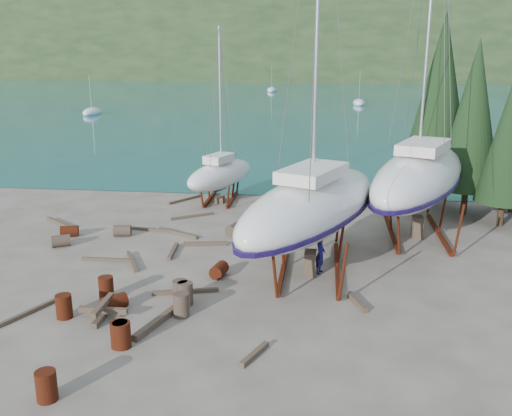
# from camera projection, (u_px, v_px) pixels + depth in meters

# --- Properties ---
(ground) EXTENTS (600.00, 600.00, 0.00)m
(ground) POSITION_uv_depth(u_px,v_px,m) (215.00, 285.00, 23.42)
(ground) COLOR #554E43
(ground) RESTS_ON ground
(bay_water) EXTENTS (700.00, 700.00, 0.00)m
(bay_water) POSITION_uv_depth(u_px,v_px,m) (319.00, 66.00, 324.63)
(bay_water) COLOR #186E7A
(bay_water) RESTS_ON ground
(far_hill) EXTENTS (800.00, 360.00, 110.00)m
(far_hill) POSITION_uv_depth(u_px,v_px,m) (319.00, 66.00, 329.41)
(far_hill) COLOR black
(far_hill) RESTS_ON ground
(far_house_left) EXTENTS (6.60, 5.60, 5.60)m
(far_house_left) POSITION_uv_depth(u_px,v_px,m) (152.00, 67.00, 211.23)
(far_house_left) COLOR beige
(far_house_left) RESTS_ON ground
(far_house_center) EXTENTS (6.60, 5.60, 5.60)m
(far_house_center) POSITION_uv_depth(u_px,v_px,m) (259.00, 67.00, 206.62)
(far_house_center) COLOR beige
(far_house_center) RESTS_ON ground
(far_house_right) EXTENTS (6.60, 5.60, 5.60)m
(far_house_right) POSITION_uv_depth(u_px,v_px,m) (400.00, 68.00, 200.86)
(far_house_right) COLOR beige
(far_house_right) RESTS_ON ground
(cypress_near_right) EXTENTS (3.60, 3.60, 10.00)m
(cypress_near_right) POSITION_uv_depth(u_px,v_px,m) (473.00, 115.00, 31.90)
(cypress_near_right) COLOR black
(cypress_near_right) RESTS_ON ground
(cypress_mid_right) EXTENTS (3.06, 3.06, 8.50)m
(cypress_mid_right) POSITION_uv_depth(u_px,v_px,m) (510.00, 136.00, 30.05)
(cypress_mid_right) COLOR black
(cypress_mid_right) RESTS_ON ground
(cypress_back_left) EXTENTS (4.14, 4.14, 11.50)m
(cypress_back_left) POSITION_uv_depth(u_px,v_px,m) (440.00, 96.00, 33.75)
(cypress_back_left) COLOR black
(cypress_back_left) RESTS_ON ground
(moored_boat_left) EXTENTS (2.00, 5.00, 6.05)m
(moored_boat_left) POSITION_uv_depth(u_px,v_px,m) (92.00, 112.00, 84.15)
(moored_boat_left) COLOR silver
(moored_boat_left) RESTS_ON ground
(moored_boat_mid) EXTENTS (2.00, 5.00, 6.05)m
(moored_boat_mid) POSITION_uv_depth(u_px,v_px,m) (359.00, 103.00, 98.66)
(moored_boat_mid) COLOR silver
(moored_boat_mid) RESTS_ON ground
(moored_boat_far) EXTENTS (2.00, 5.00, 6.05)m
(moored_boat_far) POSITION_uv_depth(u_px,v_px,m) (272.00, 90.00, 129.42)
(moored_boat_far) COLOR silver
(moored_boat_far) RESTS_ON ground
(large_sailboat_near) EXTENTS (7.68, 11.89, 18.13)m
(large_sailboat_near) POSITION_uv_depth(u_px,v_px,m) (312.00, 206.00, 24.31)
(large_sailboat_near) COLOR silver
(large_sailboat_near) RESTS_ON ground
(large_sailboat_far) EXTENTS (7.87, 12.43, 18.99)m
(large_sailboat_far) POSITION_uv_depth(u_px,v_px,m) (419.00, 176.00, 29.06)
(large_sailboat_far) COLOR silver
(large_sailboat_far) RESTS_ON ground
(small_sailboat_shore) EXTENTS (4.45, 6.97, 10.68)m
(small_sailboat_shore) POSITION_uv_depth(u_px,v_px,m) (220.00, 174.00, 35.92)
(small_sailboat_shore) COLOR silver
(small_sailboat_shore) RESTS_ON ground
(worker) EXTENTS (0.54, 0.70, 1.70)m
(worker) POSITION_uv_depth(u_px,v_px,m) (320.00, 255.00, 24.48)
(worker) COLOR #13114E
(worker) RESTS_ON ground
(drum_2) EXTENTS (1.01, 0.82, 0.58)m
(drum_2) POSITION_uv_depth(u_px,v_px,m) (70.00, 231.00, 29.43)
(drum_2) COLOR #59250F
(drum_2) RESTS_ON ground
(drum_3) EXTENTS (0.58, 0.58, 0.88)m
(drum_3) POSITION_uv_depth(u_px,v_px,m) (46.00, 386.00, 15.65)
(drum_3) COLOR #59250F
(drum_3) RESTS_ON ground
(drum_4) EXTENTS (1.00, 0.79, 0.58)m
(drum_4) POSITION_uv_depth(u_px,v_px,m) (272.00, 205.00, 34.27)
(drum_4) COLOR #59250F
(drum_4) RESTS_ON ground
(drum_5) EXTENTS (0.58, 0.58, 0.88)m
(drum_5) POSITION_uv_depth(u_px,v_px,m) (181.00, 305.00, 20.60)
(drum_5) COLOR #2D2823
(drum_5) RESTS_ON ground
(drum_6) EXTENTS (0.74, 0.98, 0.58)m
(drum_6) POSITION_uv_depth(u_px,v_px,m) (219.00, 270.00, 24.25)
(drum_6) COLOR #59250F
(drum_6) RESTS_ON ground
(drum_7) EXTENTS (0.58, 0.58, 0.88)m
(drum_7) POSITION_uv_depth(u_px,v_px,m) (122.00, 335.00, 18.44)
(drum_7) COLOR #59250F
(drum_7) RESTS_ON ground
(drum_9) EXTENTS (0.96, 0.71, 0.58)m
(drum_9) POSITION_uv_depth(u_px,v_px,m) (123.00, 231.00, 29.53)
(drum_9) COLOR #2D2823
(drum_9) RESTS_ON ground
(drum_10) EXTENTS (0.58, 0.58, 0.88)m
(drum_10) POSITION_uv_depth(u_px,v_px,m) (119.00, 334.00, 18.47)
(drum_10) COLOR #59250F
(drum_10) RESTS_ON ground
(drum_11) EXTENTS (0.84, 1.02, 0.58)m
(drum_11) POSITION_uv_depth(u_px,v_px,m) (234.00, 229.00, 29.75)
(drum_11) COLOR #2D2823
(drum_11) RESTS_ON ground
(drum_12) EXTENTS (1.03, 1.04, 0.58)m
(drum_12) POSITION_uv_depth(u_px,v_px,m) (115.00, 302.00, 21.18)
(drum_12) COLOR #59250F
(drum_12) RESTS_ON ground
(drum_13) EXTENTS (0.58, 0.58, 0.88)m
(drum_13) POSITION_uv_depth(u_px,v_px,m) (64.00, 306.00, 20.48)
(drum_13) COLOR #59250F
(drum_13) RESTS_ON ground
(drum_14) EXTENTS (0.58, 0.58, 0.88)m
(drum_14) POSITION_uv_depth(u_px,v_px,m) (106.00, 288.00, 22.10)
(drum_14) COLOR #59250F
(drum_14) RESTS_ON ground
(drum_15) EXTENTS (1.05, 0.93, 0.58)m
(drum_15) POSITION_uv_depth(u_px,v_px,m) (61.00, 241.00, 27.96)
(drum_15) COLOR #2D2823
(drum_15) RESTS_ON ground
(drum_16) EXTENTS (0.58, 0.58, 0.88)m
(drum_16) POSITION_uv_depth(u_px,v_px,m) (180.00, 291.00, 21.75)
(drum_16) COLOR #2D2823
(drum_16) RESTS_ON ground
(drum_17) EXTENTS (0.58, 0.58, 0.88)m
(drum_17) POSITION_uv_depth(u_px,v_px,m) (185.00, 294.00, 21.55)
(drum_17) COLOR #2D2823
(drum_17) RESTS_ON ground
(timber_0) EXTENTS (2.24, 1.58, 0.14)m
(timber_0) POSITION_uv_depth(u_px,v_px,m) (193.00, 216.00, 32.85)
(timber_0) COLOR brown
(timber_0) RESTS_ON ground
(timber_1) EXTENTS (0.75, 1.57, 0.19)m
(timber_1) POSITION_uv_depth(u_px,v_px,m) (357.00, 302.00, 21.65)
(timber_1) COLOR brown
(timber_1) RESTS_ON ground
(timber_2) EXTENTS (2.16, 1.75, 0.19)m
(timber_2) POSITION_uv_depth(u_px,v_px,m) (59.00, 223.00, 31.47)
(timber_2) COLOR brown
(timber_2) RESTS_ON ground
(timber_3) EXTENTS (1.24, 2.57, 0.15)m
(timber_3) POSITION_uv_depth(u_px,v_px,m) (30.00, 312.00, 20.91)
(timber_3) COLOR brown
(timber_3) RESTS_ON ground
(timber_4) EXTENTS (0.34, 2.11, 0.17)m
(timber_4) POSITION_uv_depth(u_px,v_px,m) (173.00, 251.00, 27.11)
(timber_4) COLOR brown
(timber_4) RESTS_ON ground
(timber_5) EXTENTS (2.59, 0.83, 0.16)m
(timber_5) POSITION_uv_depth(u_px,v_px,m) (186.00, 291.00, 22.63)
(timber_5) COLOR brown
(timber_5) RESTS_ON ground
(timber_6) EXTENTS (0.54, 2.04, 0.19)m
(timber_6) POSITION_uv_depth(u_px,v_px,m) (289.00, 207.00, 34.62)
(timber_6) COLOR brown
(timber_6) RESTS_ON ground
(timber_7) EXTENTS (0.78, 1.50, 0.17)m
(timber_7) POSITION_uv_depth(u_px,v_px,m) (255.00, 354.00, 17.96)
(timber_7) COLOR brown
(timber_7) RESTS_ON ground
(timber_8) EXTENTS (2.14, 0.56, 0.19)m
(timber_8) POSITION_uv_depth(u_px,v_px,m) (205.00, 244.00, 28.13)
(timber_8) COLOR brown
(timber_8) RESTS_ON ground
(timber_9) EXTENTS (1.68, 2.32, 0.15)m
(timber_9) POSITION_uv_depth(u_px,v_px,m) (185.00, 200.00, 36.46)
(timber_9) COLOR brown
(timber_9) RESTS_ON ground
(timber_10) EXTENTS (2.45, 1.44, 0.16)m
(timber_10) POSITION_uv_depth(u_px,v_px,m) (178.00, 233.00, 29.81)
(timber_10) COLOR brown
(timber_10) RESTS_ON ground
(timber_11) EXTENTS (2.44, 0.16, 0.15)m
(timber_11) POSITION_uv_depth(u_px,v_px,m) (108.00, 260.00, 26.05)
(timber_11) COLOR brown
(timber_11) RESTS_ON ground
(timber_12) EXTENTS (1.25, 2.24, 0.17)m
(timber_12) POSITION_uv_depth(u_px,v_px,m) (132.00, 261.00, 25.83)
(timber_12) COLOR brown
(timber_12) RESTS_ON ground
(timber_15) EXTENTS (2.83, 0.60, 0.15)m
(timber_15) POSITION_uv_depth(u_px,v_px,m) (148.00, 229.00, 30.43)
(timber_15) COLOR brown
(timber_15) RESTS_ON ground
(timber_16) EXTENTS (0.97, 2.48, 0.23)m
(timber_16) POSITION_uv_depth(u_px,v_px,m) (156.00, 323.00, 19.96)
(timber_16) COLOR brown
(timber_16) RESTS_ON ground
(timber_pile_fore) EXTENTS (1.80, 1.80, 0.60)m
(timber_pile_fore) POSITION_uv_depth(u_px,v_px,m) (103.00, 310.00, 20.51)
(timber_pile_fore) COLOR brown
(timber_pile_fore) RESTS_ON ground
(timber_pile_aft) EXTENTS (1.80, 1.80, 0.60)m
(timber_pile_aft) POSITION_uv_depth(u_px,v_px,m) (282.00, 233.00, 29.06)
(timber_pile_aft) COLOR brown
(timber_pile_aft) RESTS_ON ground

